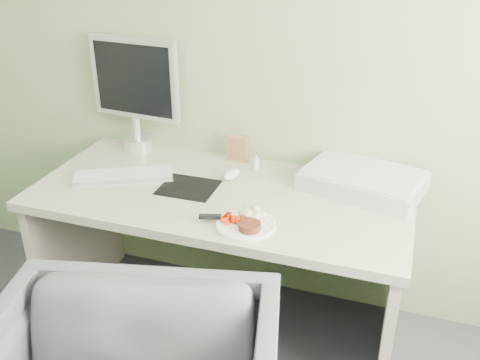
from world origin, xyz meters
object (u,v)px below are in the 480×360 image
(monitor, at_px, (135,88))
(plate, at_px, (246,225))
(scanner, at_px, (363,181))
(desk, at_px, (221,228))

(monitor, bearing_deg, plate, -31.80)
(scanner, bearing_deg, monitor, -171.04)
(plate, bearing_deg, monitor, 143.38)
(desk, bearing_deg, plate, -51.01)
(desk, xyz_separation_m, plate, (0.19, -0.24, 0.19))
(desk, height_order, monitor, monitor)
(plate, relative_size, scanner, 0.47)
(desk, bearing_deg, scanner, 20.67)
(desk, relative_size, monitor, 2.90)
(scanner, xyz_separation_m, monitor, (-1.12, 0.10, 0.27))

